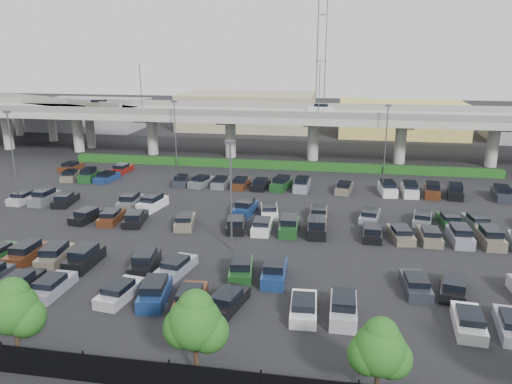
% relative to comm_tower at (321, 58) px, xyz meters
% --- Properties ---
extents(ground, '(280.00, 280.00, 0.00)m').
position_rel_comm_tower_xyz_m(ground, '(-4.00, -74.00, -15.61)').
color(ground, black).
extents(overpass, '(150.00, 13.00, 15.80)m').
position_rel_comm_tower_xyz_m(overpass, '(-4.18, -42.00, -8.64)').
color(overpass, '#9A9992').
rests_on(overpass, ground).
extents(on_ramp, '(50.93, 30.13, 8.80)m').
position_rel_comm_tower_xyz_m(on_ramp, '(-56.10, -30.95, -8.76)').
color(on_ramp, '#9A9992').
rests_on(on_ramp, ground).
extents(hedge, '(66.00, 1.60, 1.10)m').
position_rel_comm_tower_xyz_m(hedge, '(-4.00, -49.00, -15.06)').
color(hedge, '#134012').
rests_on(hedge, ground).
extents(fence, '(70.00, 0.10, 2.00)m').
position_rel_comm_tower_xyz_m(fence, '(-4.05, -102.00, -14.71)').
color(fence, black).
rests_on(fence, ground).
extents(tree_row, '(65.07, 3.66, 5.94)m').
position_rel_comm_tower_xyz_m(tree_row, '(-3.30, -100.53, -12.09)').
color(tree_row, '#332316').
rests_on(tree_row, ground).
extents(parked_cars, '(62.78, 41.61, 1.67)m').
position_rel_comm_tower_xyz_m(parked_cars, '(-4.00, -77.75, -14.99)').
color(parked_cars, white).
rests_on(parked_cars, ground).
extents(light_poles, '(66.90, 48.38, 10.30)m').
position_rel_comm_tower_xyz_m(light_poles, '(-8.12, -72.00, -9.37)').
color(light_poles, '#505055').
rests_on(light_poles, ground).
extents(distant_buildings, '(138.00, 24.00, 9.00)m').
position_rel_comm_tower_xyz_m(distant_buildings, '(8.38, -12.19, -11.87)').
color(distant_buildings, gray).
rests_on(distant_buildings, ground).
extents(comm_tower, '(2.40, 2.40, 30.00)m').
position_rel_comm_tower_xyz_m(comm_tower, '(0.00, 0.00, 0.00)').
color(comm_tower, '#505055').
rests_on(comm_tower, ground).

